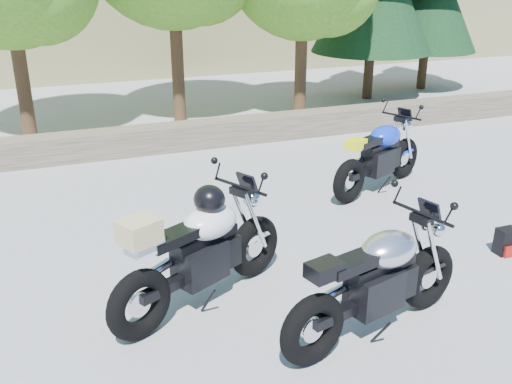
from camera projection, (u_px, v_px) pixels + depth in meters
ground at (271, 285)px, 6.54m from camera, size 90.00×90.00×0.00m
stone_wall at (166, 138)px, 11.22m from camera, size 22.00×0.55×0.50m
silver_bike at (377, 282)px, 5.51m from camera, size 2.28×0.89×1.16m
white_bike at (200, 250)px, 5.96m from camera, size 2.21×1.25×1.32m
blue_bike at (380, 157)px, 9.14m from camera, size 2.14×1.12×1.14m
backpack at (506, 242)px, 7.20m from camera, size 0.26×0.22×0.34m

